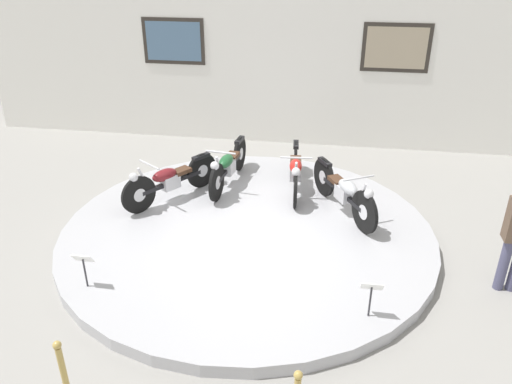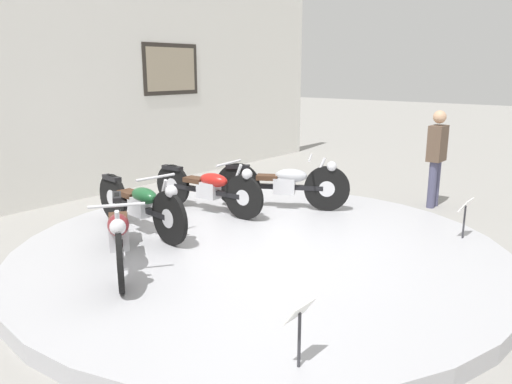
{
  "view_description": "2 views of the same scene",
  "coord_description": "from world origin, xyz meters",
  "px_view_note": "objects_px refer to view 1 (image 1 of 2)",
  "views": [
    {
      "loc": [
        1.22,
        -6.67,
        4.22
      ],
      "look_at": [
        0.07,
        0.4,
        0.61
      ],
      "focal_mm": 35.0,
      "sensor_mm": 36.0,
      "label": 1
    },
    {
      "loc": [
        -4.44,
        -3.59,
        2.24
      ],
      "look_at": [
        0.14,
        0.18,
        0.78
      ],
      "focal_mm": 35.0,
      "sensor_mm": 36.0,
      "label": 2
    }
  ],
  "objects_px": {
    "motorcycle_maroon": "(170,179)",
    "motorcycle_silver": "(344,191)",
    "motorcycle_green": "(228,165)",
    "info_placard_front_left": "(83,263)",
    "info_placard_front_centre": "(371,291)",
    "motorcycle_red": "(296,170)"
  },
  "relations": [
    {
      "from": "motorcycle_maroon",
      "to": "info_placard_front_centre",
      "type": "distance_m",
      "value": 4.16
    },
    {
      "from": "motorcycle_silver",
      "to": "info_placard_front_centre",
      "type": "height_order",
      "value": "motorcycle_silver"
    },
    {
      "from": "motorcycle_maroon",
      "to": "motorcycle_silver",
      "type": "relative_size",
      "value": 0.93
    },
    {
      "from": "motorcycle_green",
      "to": "info_placard_front_centre",
      "type": "xyz_separation_m",
      "value": [
        2.42,
        -3.29,
        -0.03
      ]
    },
    {
      "from": "motorcycle_green",
      "to": "info_placard_front_left",
      "type": "bearing_deg",
      "value": -109.88
    },
    {
      "from": "motorcycle_maroon",
      "to": "info_placard_front_centre",
      "type": "height_order",
      "value": "motorcycle_maroon"
    },
    {
      "from": "motorcycle_green",
      "to": "motorcycle_silver",
      "type": "distance_m",
      "value": 2.22
    },
    {
      "from": "motorcycle_maroon",
      "to": "motorcycle_red",
      "type": "height_order",
      "value": "motorcycle_maroon"
    },
    {
      "from": "motorcycle_green",
      "to": "motorcycle_red",
      "type": "bearing_deg",
      "value": -0.08
    },
    {
      "from": "info_placard_front_left",
      "to": "info_placard_front_centre",
      "type": "relative_size",
      "value": 1.0
    },
    {
      "from": "motorcycle_silver",
      "to": "info_placard_front_centre",
      "type": "bearing_deg",
      "value": -82.69
    },
    {
      "from": "motorcycle_green",
      "to": "motorcycle_maroon",
      "type": "bearing_deg",
      "value": -139.31
    },
    {
      "from": "motorcycle_maroon",
      "to": "info_placard_front_centre",
      "type": "xyz_separation_m",
      "value": [
        3.29,
        -2.54,
        -0.02
      ]
    },
    {
      "from": "motorcycle_maroon",
      "to": "motorcycle_green",
      "type": "relative_size",
      "value": 0.83
    },
    {
      "from": "info_placard_front_left",
      "to": "info_placard_front_centre",
      "type": "distance_m",
      "value": 3.61
    },
    {
      "from": "motorcycle_red",
      "to": "info_placard_front_centre",
      "type": "bearing_deg",
      "value": -70.1
    },
    {
      "from": "motorcycle_green",
      "to": "info_placard_front_left",
      "type": "height_order",
      "value": "motorcycle_green"
    },
    {
      "from": "motorcycle_maroon",
      "to": "motorcycle_red",
      "type": "xyz_separation_m",
      "value": [
        2.1,
        0.74,
        -0.0
      ]
    },
    {
      "from": "motorcycle_maroon",
      "to": "motorcycle_green",
      "type": "distance_m",
      "value": 1.14
    },
    {
      "from": "motorcycle_red",
      "to": "motorcycle_silver",
      "type": "distance_m",
      "value": 1.14
    },
    {
      "from": "motorcycle_maroon",
      "to": "info_placard_front_centre",
      "type": "bearing_deg",
      "value": -37.7
    },
    {
      "from": "info_placard_front_left",
      "to": "motorcycle_red",
      "type": "bearing_deg",
      "value": 53.61
    }
  ]
}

